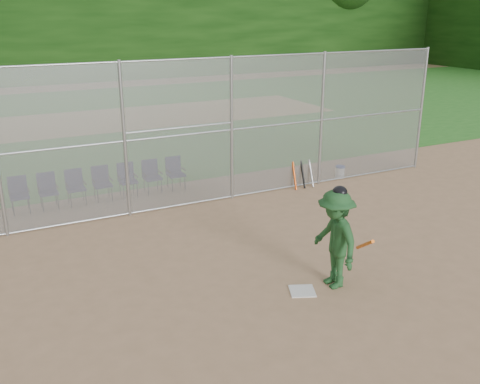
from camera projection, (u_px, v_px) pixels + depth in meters
name	position (u px, v px, depth m)	size (l,w,h in m)	color
ground	(296.00, 280.00, 10.73)	(100.00, 100.00, 0.00)	tan
grass_strip	(96.00, 121.00, 25.93)	(100.00, 100.00, 0.00)	#276C20
dirt_patch_far	(96.00, 121.00, 25.93)	(24.00, 24.00, 0.00)	tan
backstop_fence	(198.00, 131.00, 14.28)	(16.09, 0.09, 4.00)	gray
treeline	(77.00, 1.00, 25.84)	(81.00, 60.00, 11.00)	black
home_plate	(302.00, 291.00, 10.28)	(0.48, 0.48, 0.02)	silver
batter_at_plate	(335.00, 239.00, 10.22)	(0.97, 1.43, 2.05)	#1E4C23
water_cooler	(340.00, 172.00, 17.16)	(0.31, 0.31, 0.39)	white
spare_bats	(303.00, 174.00, 16.16)	(0.66, 0.36, 0.83)	#D84C14
chair_0	(19.00, 196.00, 14.12)	(0.54, 0.52, 0.96)	#10113B
chair_1	(48.00, 192.00, 14.43)	(0.54, 0.52, 0.96)	#10113B
chair_2	(76.00, 188.00, 14.74)	(0.54, 0.52, 0.96)	#10113B
chair_3	(103.00, 184.00, 15.05)	(0.54, 0.52, 0.96)	#10113B
chair_4	(128.00, 180.00, 15.37)	(0.54, 0.52, 0.96)	#10113B
chair_5	(152.00, 177.00, 15.68)	(0.54, 0.52, 0.96)	#10113B
chair_6	(176.00, 174.00, 15.99)	(0.54, 0.52, 0.96)	#10113B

